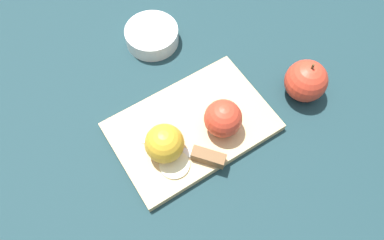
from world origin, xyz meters
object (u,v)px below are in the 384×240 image
apple_half_left (223,118)px  bowl (152,35)px  knife (203,156)px  apple_half_right (165,143)px  apple_whole (306,81)px

apple_half_left → bowl: 0.29m
bowl → apple_half_left: bearing=87.5°
knife → apple_half_right: bearing=7.8°
apple_half_right → apple_whole: (-0.33, 0.05, -0.01)m
apple_half_right → bowl: 0.30m
apple_half_right → knife: bearing=-25.3°
knife → apple_whole: bearing=-124.9°
knife → apple_half_left: bearing=-101.8°
apple_half_left → knife: (0.07, 0.03, -0.03)m
apple_half_right → bowl: (-0.14, -0.27, -0.03)m
apple_half_left → apple_whole: 0.21m
knife → bowl: knife is taller
apple_half_left → apple_whole: (-0.20, 0.03, -0.01)m
apple_half_right → knife: size_ratio=0.51×
apple_half_right → bowl: bearing=83.3°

